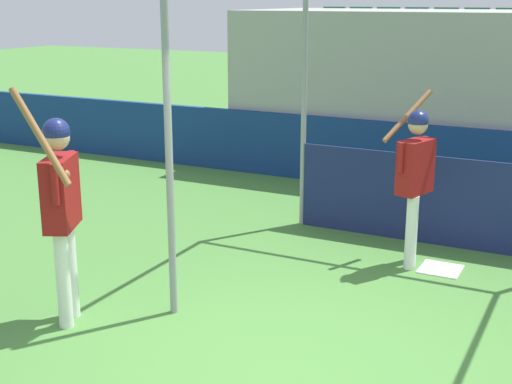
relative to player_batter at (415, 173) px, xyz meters
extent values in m
plane|color=#477F38|center=(-0.29, -2.74, -1.07)|extent=(60.00, 60.00, 0.00)
cube|color=navy|center=(-0.29, 3.10, -0.53)|extent=(24.00, 0.12, 1.06)
cube|color=#9E9E99|center=(-0.29, 4.76, 0.29)|extent=(7.60, 3.20, 2.71)
cube|color=#195B33|center=(-3.31, 3.56, 0.05)|extent=(0.45, 0.40, 0.10)
cube|color=#195B33|center=(-3.31, 3.74, 0.28)|extent=(0.45, 0.06, 0.40)
cube|color=#195B33|center=(-2.76, 3.56, 0.05)|extent=(0.45, 0.40, 0.10)
cube|color=#195B33|center=(-2.76, 3.74, 0.28)|extent=(0.45, 0.06, 0.40)
cube|color=#195B33|center=(-2.21, 3.56, 0.05)|extent=(0.45, 0.40, 0.10)
cube|color=#195B33|center=(-2.21, 3.74, 0.28)|extent=(0.45, 0.06, 0.40)
cube|color=#195B33|center=(-1.66, 3.56, 0.05)|extent=(0.45, 0.40, 0.10)
cube|color=#195B33|center=(-1.66, 3.74, 0.28)|extent=(0.45, 0.06, 0.40)
cube|color=#195B33|center=(-1.11, 3.56, 0.05)|extent=(0.45, 0.40, 0.10)
cube|color=#195B33|center=(-1.11, 3.74, 0.28)|extent=(0.45, 0.06, 0.40)
cube|color=#195B33|center=(-0.56, 3.56, 0.05)|extent=(0.45, 0.40, 0.10)
cube|color=#195B33|center=(-0.56, 3.74, 0.28)|extent=(0.45, 0.06, 0.40)
cube|color=#195B33|center=(-0.01, 3.56, 0.05)|extent=(0.45, 0.40, 0.10)
cube|color=#195B33|center=(-0.01, 3.74, 0.28)|extent=(0.45, 0.06, 0.40)
cube|color=#195B33|center=(0.54, 3.56, 0.05)|extent=(0.45, 0.40, 0.10)
cube|color=#195B33|center=(-3.31, 4.36, 0.45)|extent=(0.45, 0.40, 0.10)
cube|color=#195B33|center=(-3.31, 4.54, 0.68)|extent=(0.45, 0.06, 0.40)
cube|color=#195B33|center=(-2.76, 4.36, 0.45)|extent=(0.45, 0.40, 0.10)
cube|color=#195B33|center=(-2.76, 4.54, 0.68)|extent=(0.45, 0.06, 0.40)
cube|color=#195B33|center=(-2.21, 4.36, 0.45)|extent=(0.45, 0.40, 0.10)
cube|color=#195B33|center=(-2.21, 4.54, 0.68)|extent=(0.45, 0.06, 0.40)
cube|color=#195B33|center=(-1.66, 4.36, 0.45)|extent=(0.45, 0.40, 0.10)
cube|color=#195B33|center=(-1.66, 4.54, 0.68)|extent=(0.45, 0.06, 0.40)
cube|color=#195B33|center=(-1.11, 4.36, 0.45)|extent=(0.45, 0.40, 0.10)
cube|color=#195B33|center=(-1.11, 4.54, 0.68)|extent=(0.45, 0.06, 0.40)
cube|color=#195B33|center=(-0.56, 4.36, 0.45)|extent=(0.45, 0.40, 0.10)
cube|color=#195B33|center=(-0.56, 4.54, 0.68)|extent=(0.45, 0.06, 0.40)
cube|color=#195B33|center=(-0.01, 4.36, 0.45)|extent=(0.45, 0.40, 0.10)
cube|color=#195B33|center=(-0.01, 4.54, 0.68)|extent=(0.45, 0.06, 0.40)
cube|color=#195B33|center=(-3.31, 5.16, 0.85)|extent=(0.45, 0.40, 0.10)
cube|color=#195B33|center=(-3.31, 5.34, 1.08)|extent=(0.45, 0.06, 0.40)
cube|color=#195B33|center=(-2.76, 5.16, 0.85)|extent=(0.45, 0.40, 0.10)
cube|color=#195B33|center=(-2.76, 5.34, 1.08)|extent=(0.45, 0.06, 0.40)
cube|color=#195B33|center=(-2.21, 5.16, 0.85)|extent=(0.45, 0.40, 0.10)
cube|color=#195B33|center=(-2.21, 5.34, 1.08)|extent=(0.45, 0.06, 0.40)
cube|color=#195B33|center=(-1.66, 5.16, 0.85)|extent=(0.45, 0.40, 0.10)
cube|color=#195B33|center=(-1.66, 5.34, 1.08)|extent=(0.45, 0.06, 0.40)
cube|color=#195B33|center=(-1.11, 5.16, 0.85)|extent=(0.45, 0.40, 0.10)
cube|color=#195B33|center=(-1.11, 5.34, 1.08)|extent=(0.45, 0.06, 0.40)
cube|color=#195B33|center=(-0.56, 5.16, 0.85)|extent=(0.45, 0.40, 0.10)
cube|color=#195B33|center=(-0.56, 5.34, 1.08)|extent=(0.45, 0.06, 0.40)
cube|color=#195B33|center=(-0.01, 5.16, 0.85)|extent=(0.45, 0.40, 0.10)
cube|color=#195B33|center=(-0.01, 5.34, 1.08)|extent=(0.45, 0.06, 0.40)
cube|color=#195B33|center=(-3.31, 5.96, 1.25)|extent=(0.45, 0.40, 0.10)
cube|color=#195B33|center=(-3.31, 6.14, 1.48)|extent=(0.45, 0.06, 0.40)
cube|color=#195B33|center=(-2.76, 5.96, 1.25)|extent=(0.45, 0.40, 0.10)
cube|color=#195B33|center=(-2.76, 6.14, 1.48)|extent=(0.45, 0.06, 0.40)
cube|color=#195B33|center=(-2.21, 5.96, 1.25)|extent=(0.45, 0.40, 0.10)
cube|color=#195B33|center=(-2.21, 6.14, 1.48)|extent=(0.45, 0.06, 0.40)
cube|color=#195B33|center=(-1.66, 5.96, 1.25)|extent=(0.45, 0.40, 0.10)
cube|color=#195B33|center=(-1.66, 6.14, 1.48)|extent=(0.45, 0.06, 0.40)
cube|color=#195B33|center=(-1.11, 5.96, 1.25)|extent=(0.45, 0.40, 0.10)
cube|color=#195B33|center=(-1.11, 6.14, 1.48)|extent=(0.45, 0.06, 0.40)
cube|color=#195B33|center=(-0.56, 5.96, 1.25)|extent=(0.45, 0.40, 0.10)
cube|color=#195B33|center=(-0.56, 6.14, 1.48)|extent=(0.45, 0.06, 0.40)
cube|color=#195B33|center=(-0.01, 5.96, 1.25)|extent=(0.45, 0.40, 0.10)
cube|color=#195B33|center=(-0.01, 6.14, 1.48)|extent=(0.45, 0.06, 0.40)
cylinder|color=gray|center=(-1.68, -2.27, 0.45)|extent=(0.07, 0.07, 3.04)
cylinder|color=gray|center=(-1.68, 0.84, 0.45)|extent=(0.07, 0.07, 3.04)
cube|color=navy|center=(0.08, 0.82, -0.52)|extent=(3.47, 0.03, 1.10)
cube|color=white|center=(0.36, -0.01, -1.06)|extent=(0.44, 0.44, 0.02)
cylinder|color=white|center=(0.03, -0.13, -0.64)|extent=(0.16, 0.16, 0.84)
cylinder|color=white|center=(-0.02, 0.10, -0.64)|extent=(0.16, 0.16, 0.84)
cube|color=maroon|center=(0.01, -0.01, 0.07)|extent=(0.34, 0.50, 0.60)
sphere|color=tan|center=(0.01, -0.01, 0.54)|extent=(0.21, 0.21, 0.21)
sphere|color=navy|center=(0.01, -0.01, 0.58)|extent=(0.22, 0.22, 0.22)
cylinder|color=maroon|center=(-0.10, -0.23, 0.21)|extent=(0.09, 0.09, 0.33)
cylinder|color=maroon|center=(0.04, 0.23, 0.21)|extent=(0.09, 0.09, 0.33)
cylinder|color=brown|center=(-0.20, 0.33, 0.57)|extent=(0.39, 0.69, 0.55)
sphere|color=brown|center=(0.11, 0.17, 0.32)|extent=(0.08, 0.08, 0.08)
cylinder|color=white|center=(-2.49, -2.78, -0.61)|extent=(0.17, 0.17, 0.92)
cylinder|color=white|center=(-2.40, -2.98, -0.61)|extent=(0.17, 0.17, 0.92)
cube|color=maroon|center=(-2.45, -2.88, 0.18)|extent=(0.41, 0.54, 0.65)
sphere|color=tan|center=(-2.45, -2.88, 0.68)|extent=(0.23, 0.23, 0.23)
sphere|color=navy|center=(-2.45, -2.88, 0.73)|extent=(0.24, 0.24, 0.24)
cylinder|color=maroon|center=(-2.52, -2.62, 0.33)|extent=(0.09, 0.09, 0.36)
cylinder|color=maroon|center=(-2.30, -3.10, 0.33)|extent=(0.09, 0.09, 0.36)
cylinder|color=brown|center=(-2.29, -3.23, 0.76)|extent=(0.58, 0.06, 0.79)
sphere|color=brown|center=(-2.29, -2.97, 0.38)|extent=(0.08, 0.08, 0.08)
camera|label=1|loc=(1.86, -7.54, 1.86)|focal=50.00mm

